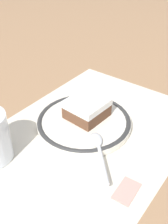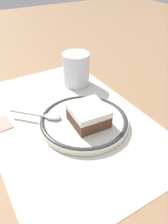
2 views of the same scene
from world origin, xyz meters
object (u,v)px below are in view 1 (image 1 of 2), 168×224
(cake_slice, at_px, (87,108))
(plate, at_px, (84,122))
(spoon, at_px, (99,146))
(sugar_packet, at_px, (127,190))

(cake_slice, bearing_deg, plate, 11.93)
(plate, xyz_separation_m, cake_slice, (-0.01, -0.00, 0.02))
(plate, distance_m, spoon, 0.09)
(cake_slice, distance_m, spoon, 0.10)
(cake_slice, relative_size, sugar_packet, 1.60)
(sugar_packet, bearing_deg, cake_slice, -124.20)
(plate, relative_size, spoon, 1.93)
(plate, height_order, spoon, spoon)
(spoon, relative_size, sugar_packet, 1.99)
(cake_slice, relative_size, spoon, 0.81)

